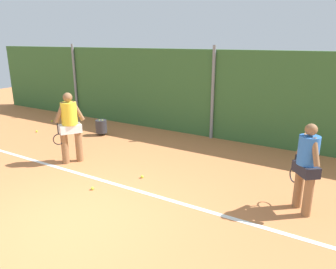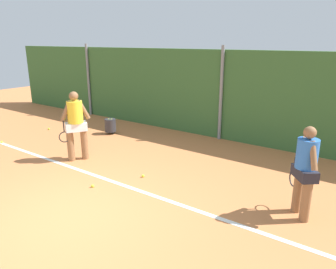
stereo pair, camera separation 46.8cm
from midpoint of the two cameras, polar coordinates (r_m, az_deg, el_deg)
The scene contains 15 objects.
ground_plane at distance 7.03m, azimuth -4.01°, elevation -8.68°, with size 31.62×31.62×0.00m, color #C67542.
hedge_fence_backdrop at distance 10.06m, azimuth 11.18°, elevation 6.87°, with size 20.56×0.25×2.72m, color #386633.
fence_post_left at distance 13.47m, azimuth -13.00°, elevation 9.42°, with size 0.10×0.10×2.85m, color gray.
fence_post_center at distance 9.89m, azimuth 10.78°, elevation 7.12°, with size 0.10×0.10×2.85m, color gray.
court_baseline_paint at distance 6.88m, azimuth -5.19°, elevation -9.28°, with size 15.02×0.10×0.01m, color white.
player_foreground_near at distance 8.31m, azimuth -14.59°, elevation 2.08°, with size 0.53×0.74×1.78m.
player_midcourt at distance 6.00m, azimuth 25.34°, elevation -5.37°, with size 0.58×0.59×1.64m.
ball_hopper at distance 10.65m, azimuth -9.00°, elevation 1.64°, with size 0.36×0.36×0.51m.
tennis_ball_0 at distance 8.04m, azimuth 24.84°, elevation -6.66°, with size 0.07×0.07×0.07m, color #CCDB33.
tennis_ball_1 at distance 11.77m, azimuth -14.46°, elevation 1.43°, with size 0.07×0.07×0.07m, color #CCDB33.
tennis_ball_2 at distance 10.75m, azimuth -26.45°, elevation -1.22°, with size 0.07×0.07×0.07m, color #CCDB33.
tennis_ball_3 at distance 6.95m, azimuth -11.39°, elevation -9.00°, with size 0.07×0.07×0.07m, color #CCDB33.
tennis_ball_5 at distance 12.97m, azimuth -16.89°, elevation 2.62°, with size 0.07×0.07×0.07m, color #CCDB33.
tennis_ball_6 at distance 11.72m, azimuth -19.40°, elevation 0.95°, with size 0.07×0.07×0.07m, color #CCDB33.
tennis_ball_7 at distance 7.30m, azimuth -2.63°, elevation -7.40°, with size 0.07×0.07×0.07m, color #CCDB33.
Camera 2 is at (4.28, -3.02, 2.99)m, focal length 34.22 mm.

